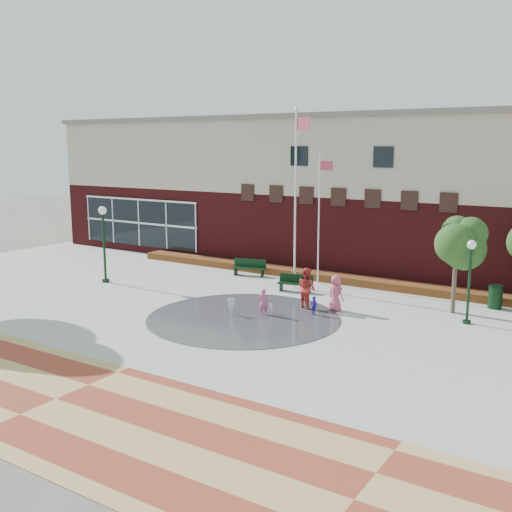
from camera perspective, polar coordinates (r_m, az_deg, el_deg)
The scene contains 20 objects.
ground at distance 23.81m, azimuth -5.24°, elevation -7.66°, with size 120.00×120.00×0.00m, color #666056.
plaza_concrete at distance 26.93m, azimuth -0.00°, elevation -5.44°, with size 46.00×18.00×0.01m, color #A8A8A0.
paver_band at distance 19.14m, azimuth -18.51°, elevation -12.82°, with size 46.00×6.00×0.01m, color brown.
splash_pad at distance 26.13m, azimuth -1.19°, elevation -5.95°, with size 8.40×8.40×0.01m, color #383A3D.
library_building at distance 38.05m, azimuth 11.06°, elevation 6.16°, with size 44.40×10.40×9.20m.
flower_bed at distance 33.39m, azimuth 7.05°, elevation -2.38°, with size 26.00×1.20×0.40m, color maroon.
flagpole_left at distance 30.77m, azimuth 3.84°, elevation 6.29°, with size 1.03×0.44×9.25m.
flagpole_right at distance 32.17m, azimuth 6.08°, elevation 4.21°, with size 0.86×0.15×6.99m.
lamp_left at distance 33.37m, azimuth -14.31°, elevation 1.90°, with size 0.44×0.44×4.18m.
lamp_right at distance 26.32m, azimuth 19.70°, elevation -1.48°, with size 0.38×0.38×3.57m.
bench_left at distance 34.33m, azimuth -0.67°, elevation -1.41°, with size 1.98×1.02×0.96m.
bench_mid at distance 30.67m, azimuth 3.76°, elevation -2.92°, with size 1.85×0.87×0.90m.
trash_can at distance 29.60m, azimuth 21.83°, elevation -3.63°, with size 0.67×0.67×1.10m.
tree_mid at distance 27.61m, azimuth 18.60°, elevation 1.54°, with size 2.73×2.73×4.61m.
water_jet_a at distance 26.54m, azimuth -2.38°, elevation -5.70°, with size 0.37×0.37×0.72m, color white.
water_jet_b at distance 26.77m, azimuth 1.44°, elevation -5.55°, with size 0.19×0.19×0.43m, color white.
child_splash at distance 26.44m, azimuth 0.68°, elevation -4.41°, with size 0.44×0.29×1.20m, color #CE4E8B.
adult_red at distance 27.53m, azimuth 4.84°, elevation -3.07°, with size 0.93×0.72×1.91m, color red.
adult_pink at distance 27.25m, azimuth 7.61°, elevation -3.52°, with size 0.82×0.53×1.68m, color #C74C68.
child_blue at distance 26.51m, azimuth 5.55°, elevation -4.76°, with size 0.52×0.22×0.89m, color #392ABB.
Camera 1 is at (13.94, -17.82, 7.41)m, focal length 42.00 mm.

